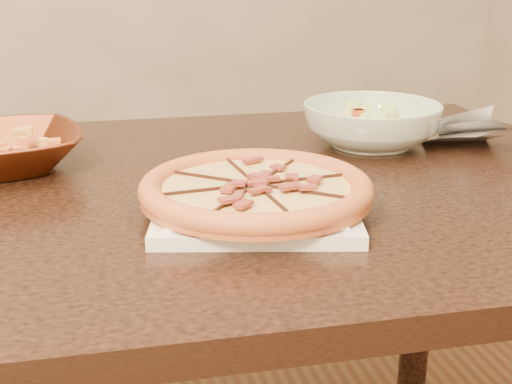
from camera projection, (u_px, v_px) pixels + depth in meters
dining_table at (166, 246)px, 1.11m from camera, size 1.45×0.94×0.75m
plate at (256, 206)px, 0.96m from camera, size 0.31×0.31×0.02m
pizza at (256, 189)px, 0.95m from camera, size 0.31×0.31×0.03m
bronze_bowl at (0, 151)px, 1.14m from camera, size 0.29×0.29×0.06m
salad_bowl at (372, 125)px, 1.28m from camera, size 0.31×0.31×0.08m
salad at (373, 94)px, 1.26m from camera, size 0.09×0.13×0.04m
cling_film at (463, 131)px, 1.29m from camera, size 0.18×0.16×0.05m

